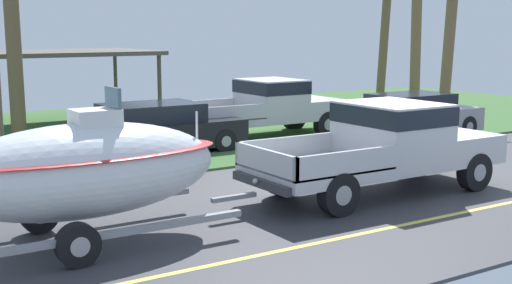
{
  "coord_description": "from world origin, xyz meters",
  "views": [
    {
      "loc": [
        -10.75,
        -10.11,
        3.37
      ],
      "look_at": [
        -3.68,
        0.89,
        1.2
      ],
      "focal_mm": 48.42,
      "sensor_mm": 36.0,
      "label": 1
    }
  ],
  "objects_px": {
    "pickup_truck_towing": "(390,142)",
    "parked_sedan_far": "(157,129)",
    "carport_awning": "(48,55)",
    "parked_sedan_near": "(414,116)",
    "boat_on_trailer": "(82,170)",
    "parked_pickup_background": "(270,105)"
  },
  "relations": [
    {
      "from": "parked_pickup_background",
      "to": "parked_sedan_near",
      "type": "xyz_separation_m",
      "value": [
        3.69,
        -2.47,
        -0.34
      ]
    },
    {
      "from": "parked_pickup_background",
      "to": "carport_awning",
      "type": "xyz_separation_m",
      "value": [
        -4.99,
        6.21,
        1.45
      ]
    },
    {
      "from": "parked_sedan_near",
      "to": "carport_awning",
      "type": "height_order",
      "value": "carport_awning"
    },
    {
      "from": "boat_on_trailer",
      "to": "parked_pickup_background",
      "type": "bearing_deg",
      "value": 40.94
    },
    {
      "from": "parked_sedan_far",
      "to": "parked_pickup_background",
      "type": "bearing_deg",
      "value": 9.83
    },
    {
      "from": "pickup_truck_towing",
      "to": "boat_on_trailer",
      "type": "distance_m",
      "value": 6.51
    },
    {
      "from": "boat_on_trailer",
      "to": "parked_sedan_near",
      "type": "height_order",
      "value": "boat_on_trailer"
    },
    {
      "from": "boat_on_trailer",
      "to": "parked_sedan_near",
      "type": "bearing_deg",
      "value": 21.79
    },
    {
      "from": "boat_on_trailer",
      "to": "parked_sedan_near",
      "type": "distance_m",
      "value": 13.08
    },
    {
      "from": "parked_pickup_background",
      "to": "carport_awning",
      "type": "height_order",
      "value": "carport_awning"
    },
    {
      "from": "boat_on_trailer",
      "to": "parked_sedan_far",
      "type": "bearing_deg",
      "value": 57.0
    },
    {
      "from": "parked_pickup_background",
      "to": "parked_sedan_near",
      "type": "distance_m",
      "value": 4.46
    },
    {
      "from": "parked_sedan_near",
      "to": "pickup_truck_towing",
      "type": "bearing_deg",
      "value": -139.23
    },
    {
      "from": "boat_on_trailer",
      "to": "carport_awning",
      "type": "xyz_separation_m",
      "value": [
        3.45,
        13.53,
        1.27
      ]
    },
    {
      "from": "boat_on_trailer",
      "to": "parked_sedan_near",
      "type": "xyz_separation_m",
      "value": [
        12.14,
        4.85,
        -0.52
      ]
    },
    {
      "from": "parked_sedan_far",
      "to": "carport_awning",
      "type": "distance_m",
      "value": 7.2
    },
    {
      "from": "carport_awning",
      "to": "boat_on_trailer",
      "type": "bearing_deg",
      "value": -104.32
    },
    {
      "from": "boat_on_trailer",
      "to": "parked_sedan_far",
      "type": "relative_size",
      "value": 1.26
    },
    {
      "from": "parked_pickup_background",
      "to": "carport_awning",
      "type": "bearing_deg",
      "value": 128.78
    },
    {
      "from": "pickup_truck_towing",
      "to": "parked_sedan_far",
      "type": "bearing_deg",
      "value": 108.58
    },
    {
      "from": "boat_on_trailer",
      "to": "carport_awning",
      "type": "bearing_deg",
      "value": 75.68
    },
    {
      "from": "carport_awning",
      "to": "parked_sedan_near",
      "type": "bearing_deg",
      "value": -44.98
    }
  ]
}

